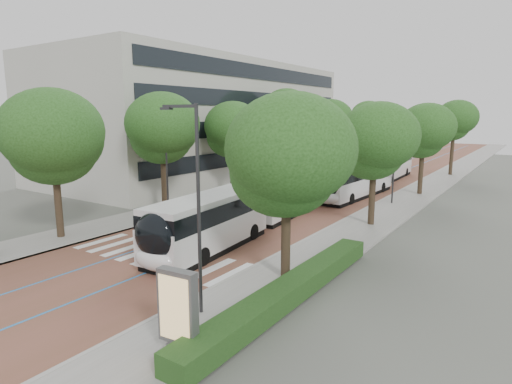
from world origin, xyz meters
TOP-DOWN VIEW (x-y plane):
  - ground at (0.00, 0.00)m, footprint 160.00×160.00m
  - road at (0.00, 40.00)m, footprint 11.00×140.00m
  - sidewalk_left at (-7.50, 40.00)m, footprint 4.00×140.00m
  - sidewalk_right at (7.50, 40.00)m, footprint 4.00×140.00m
  - kerb_left at (-5.60, 40.00)m, footprint 0.20×140.00m
  - kerb_right at (5.60, 40.00)m, footprint 0.20×140.00m
  - zebra_crossing at (0.20, 1.00)m, footprint 10.55×3.60m
  - lane_line_left at (-1.60, 40.00)m, footprint 0.12×126.00m
  - lane_line_right at (1.60, 40.00)m, footprint 0.12×126.00m
  - office_building at (-19.47, 28.00)m, footprint 18.11×40.00m
  - hedge at (9.10, 0.00)m, footprint 1.20×14.00m
  - streetlight_near at (6.62, -3.00)m, footprint 1.82×0.20m
  - streetlight_far at (6.62, 22.00)m, footprint 1.82×0.20m
  - lamp_post_left at (-6.10, 8.00)m, footprint 0.14×0.14m
  - trees_left at (-7.50, 25.10)m, footprint 6.21×60.97m
  - trees_right at (7.70, 19.40)m, footprint 5.91×47.48m
  - lead_bus at (1.53, 7.17)m, footprint 4.21×18.55m
  - bus_queued_0 at (2.88, 23.19)m, footprint 3.18×12.51m
  - bus_queued_1 at (2.11, 36.07)m, footprint 2.82×12.45m
  - ad_panel at (8.19, -5.66)m, footprint 1.40×0.58m

SIDE VIEW (x-z plane):
  - ground at x=0.00m, z-range 0.00..0.00m
  - road at x=0.00m, z-range 0.00..0.02m
  - lane_line_left at x=-1.60m, z-range 0.02..0.03m
  - lane_line_right at x=1.60m, z-range 0.02..0.03m
  - zebra_crossing at x=0.20m, z-range 0.02..0.03m
  - sidewalk_left at x=-7.50m, z-range 0.00..0.12m
  - sidewalk_right at x=7.50m, z-range 0.00..0.12m
  - kerb_left at x=-5.60m, z-range -0.01..0.13m
  - kerb_right at x=5.60m, z-range -0.01..0.13m
  - hedge at x=9.10m, z-range 0.12..0.92m
  - ad_panel at x=8.19m, z-range 0.19..3.03m
  - bus_queued_0 at x=2.88m, z-range 0.02..3.22m
  - bus_queued_1 at x=2.11m, z-range 0.02..3.22m
  - lead_bus at x=1.53m, z-range 0.03..3.23m
  - lamp_post_left at x=-6.10m, z-range 0.12..8.12m
  - streetlight_near at x=6.62m, z-range 0.82..8.82m
  - streetlight_far at x=6.62m, z-range 0.82..8.82m
  - trees_right at x=7.70m, z-range 1.47..10.35m
  - trees_left at x=-7.50m, z-range 1.54..11.52m
  - office_building at x=-19.47m, z-range 0.00..14.00m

